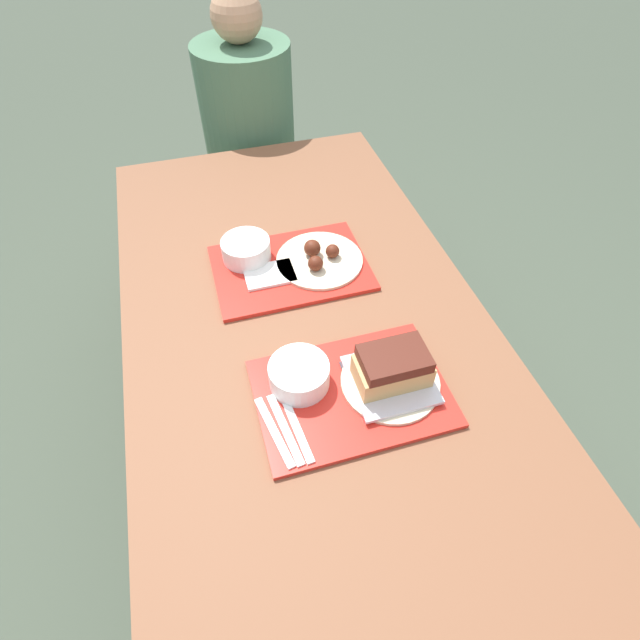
{
  "coord_description": "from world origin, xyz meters",
  "views": [
    {
      "loc": [
        -0.19,
        -0.69,
        1.61
      ],
      "look_at": [
        0.02,
        0.04,
        0.76
      ],
      "focal_mm": 28.0,
      "sensor_mm": 36.0,
      "label": 1
    }
  ],
  "objects_px": {
    "tray_far": "(291,268)",
    "bowl_coleslaw_far": "(246,249)",
    "person_seated_across": "(247,109)",
    "wings_plate_far": "(319,258)",
    "tray_near": "(351,393)",
    "brisket_sandwich_plate": "(392,372)",
    "bowl_coleslaw_near": "(299,374)"
  },
  "relations": [
    {
      "from": "bowl_coleslaw_far",
      "to": "wings_plate_far",
      "type": "bearing_deg",
      "value": -20.65
    },
    {
      "from": "tray_near",
      "to": "bowl_coleslaw_far",
      "type": "distance_m",
      "value": 0.5
    },
    {
      "from": "tray_near",
      "to": "bowl_coleslaw_far",
      "type": "bearing_deg",
      "value": 105.2
    },
    {
      "from": "bowl_coleslaw_near",
      "to": "tray_near",
      "type": "bearing_deg",
      "value": -28.13
    },
    {
      "from": "tray_far",
      "to": "bowl_coleslaw_far",
      "type": "distance_m",
      "value": 0.13
    },
    {
      "from": "brisket_sandwich_plate",
      "to": "bowl_coleslaw_near",
      "type": "bearing_deg",
      "value": 163.55
    },
    {
      "from": "brisket_sandwich_plate",
      "to": "person_seated_across",
      "type": "xyz_separation_m",
      "value": [
        -0.06,
        1.29,
        -0.02
      ]
    },
    {
      "from": "tray_far",
      "to": "person_seated_across",
      "type": "bearing_deg",
      "value": 86.73
    },
    {
      "from": "wings_plate_far",
      "to": "tray_near",
      "type": "bearing_deg",
      "value": -96.78
    },
    {
      "from": "bowl_coleslaw_near",
      "to": "wings_plate_far",
      "type": "bearing_deg",
      "value": 67.68
    },
    {
      "from": "tray_far",
      "to": "bowl_coleslaw_far",
      "type": "height_order",
      "value": "bowl_coleslaw_far"
    },
    {
      "from": "bowl_coleslaw_near",
      "to": "person_seated_across",
      "type": "distance_m",
      "value": 1.24
    },
    {
      "from": "bowl_coleslaw_far",
      "to": "person_seated_across",
      "type": "xyz_separation_m",
      "value": [
        0.15,
        0.8,
        -0.01
      ]
    },
    {
      "from": "tray_near",
      "to": "bowl_coleslaw_near",
      "type": "relative_size",
      "value": 3.12
    },
    {
      "from": "tray_near",
      "to": "tray_far",
      "type": "bearing_deg",
      "value": 93.88
    },
    {
      "from": "bowl_coleslaw_far",
      "to": "brisket_sandwich_plate",
      "type": "bearing_deg",
      "value": -65.87
    },
    {
      "from": "tray_near",
      "to": "brisket_sandwich_plate",
      "type": "xyz_separation_m",
      "value": [
        0.09,
        -0.0,
        0.05
      ]
    },
    {
      "from": "tray_far",
      "to": "person_seated_across",
      "type": "relative_size",
      "value": 0.59
    },
    {
      "from": "tray_far",
      "to": "tray_near",
      "type": "bearing_deg",
      "value": -86.12
    },
    {
      "from": "bowl_coleslaw_near",
      "to": "brisket_sandwich_plate",
      "type": "height_order",
      "value": "brisket_sandwich_plate"
    },
    {
      "from": "tray_near",
      "to": "person_seated_across",
      "type": "bearing_deg",
      "value": 89.05
    },
    {
      "from": "tray_near",
      "to": "person_seated_across",
      "type": "height_order",
      "value": "person_seated_across"
    },
    {
      "from": "person_seated_across",
      "to": "wings_plate_far",
      "type": "bearing_deg",
      "value": -88.17
    },
    {
      "from": "person_seated_across",
      "to": "tray_far",
      "type": "bearing_deg",
      "value": -93.27
    },
    {
      "from": "person_seated_across",
      "to": "tray_near",
      "type": "bearing_deg",
      "value": -90.95
    },
    {
      "from": "tray_far",
      "to": "brisket_sandwich_plate",
      "type": "distance_m",
      "value": 0.44
    },
    {
      "from": "bowl_coleslaw_near",
      "to": "bowl_coleslaw_far",
      "type": "bearing_deg",
      "value": 94.25
    },
    {
      "from": "brisket_sandwich_plate",
      "to": "person_seated_across",
      "type": "relative_size",
      "value": 0.31
    },
    {
      "from": "wings_plate_far",
      "to": "brisket_sandwich_plate",
      "type": "bearing_deg",
      "value": -85.0
    },
    {
      "from": "brisket_sandwich_plate",
      "to": "bowl_coleslaw_far",
      "type": "height_order",
      "value": "brisket_sandwich_plate"
    },
    {
      "from": "bowl_coleslaw_near",
      "to": "bowl_coleslaw_far",
      "type": "height_order",
      "value": "same"
    },
    {
      "from": "bowl_coleslaw_near",
      "to": "wings_plate_far",
      "type": "relative_size",
      "value": 0.56
    }
  ]
}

